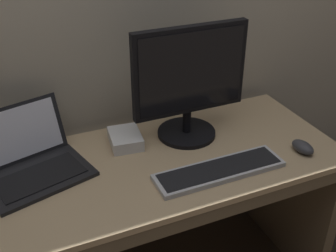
# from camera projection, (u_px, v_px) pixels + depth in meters

# --- Properties ---
(desk) EXTENTS (1.53, 0.62, 0.73)m
(desk) POSITION_uv_depth(u_px,v_px,m) (148.00, 214.00, 1.71)
(desk) COLOR tan
(desk) RESTS_ON ground
(laptop_black) EXTENTS (0.42, 0.39, 0.22)m
(laptop_black) POSITION_uv_depth(u_px,v_px,m) (33.00, 164.00, 1.52)
(laptop_black) COLOR black
(laptop_black) RESTS_ON desk
(external_monitor) EXTENTS (0.46, 0.24, 0.47)m
(external_monitor) POSITION_uv_depth(u_px,v_px,m) (190.00, 81.00, 1.63)
(external_monitor) COLOR black
(external_monitor) RESTS_ON desk
(wired_keyboard) EXTENTS (0.49, 0.13, 0.02)m
(wired_keyboard) POSITION_uv_depth(u_px,v_px,m) (220.00, 170.00, 1.54)
(wired_keyboard) COLOR #BCBCC1
(wired_keyboard) RESTS_ON desk
(computer_mouse) EXTENTS (0.07, 0.11, 0.04)m
(computer_mouse) POSITION_uv_depth(u_px,v_px,m) (303.00, 147.00, 1.65)
(computer_mouse) COLOR #38383D
(computer_mouse) RESTS_ON desk
(external_drive_box) EXTENTS (0.14, 0.17, 0.05)m
(external_drive_box) POSITION_uv_depth(u_px,v_px,m) (125.00, 139.00, 1.70)
(external_drive_box) COLOR silver
(external_drive_box) RESTS_ON desk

